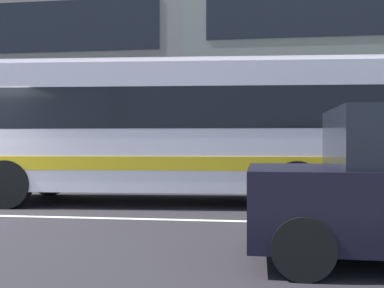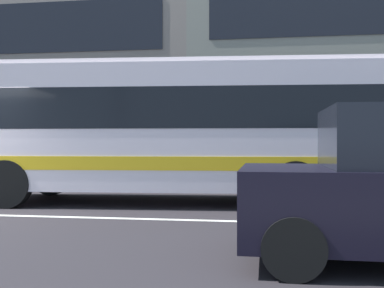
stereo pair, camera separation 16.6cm
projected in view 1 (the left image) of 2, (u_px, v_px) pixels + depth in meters
transit_bus at (253, 127)px, 10.21m from camera, size 12.38×3.39×3.11m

